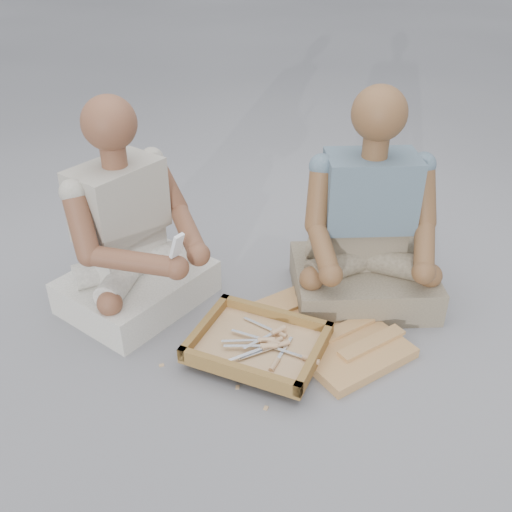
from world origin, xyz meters
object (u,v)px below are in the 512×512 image
Objects in this scene: tool_tray at (258,344)px; companion at (367,234)px; craftsman at (131,240)px; carved_panel at (328,330)px.

companion is at bearing 77.51° from tool_tray.
companion reaches higher than craftsman.
tool_tray is (-0.16, -0.30, 0.05)m from carved_panel.
tool_tray is 0.61× the size of craftsman.
tool_tray is at bearing -118.79° from carved_panel.
companion is (0.84, 0.66, 0.00)m from craftsman.
craftsman is at bearing -179.34° from tool_tray.
companion is at bearing 93.18° from carved_panel.
tool_tray is 0.60× the size of companion.
carved_panel is 0.67× the size of craftsman.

